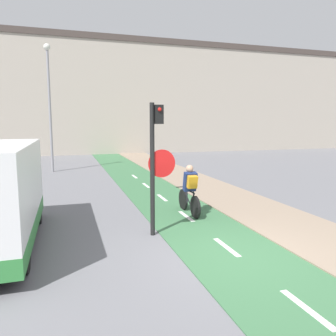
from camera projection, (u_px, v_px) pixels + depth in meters
ground_plane at (238, 257)px, 6.63m from camera, size 120.00×120.00×0.00m
bike_lane at (238, 256)px, 6.64m from camera, size 2.29×60.00×0.02m
sidewalk_strip at (331, 243)px, 7.32m from camera, size 2.40×60.00×0.05m
building_row_background at (101, 97)px, 30.37m from camera, size 60.00×5.20×10.19m
traffic_light_pole at (156, 155)px, 7.71m from camera, size 0.67×0.26×3.16m
street_lamp_far at (49, 95)px, 17.81m from camera, size 0.36×0.36×6.93m
cyclist_near at (190, 191)px, 9.65m from camera, size 0.46×1.66×1.48m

